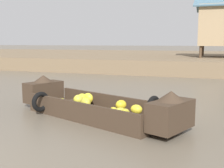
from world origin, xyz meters
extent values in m
plane|color=#665B4C|center=(0.00, 10.00, 0.00)|extent=(300.00, 300.00, 0.00)
cube|color=#756047|center=(0.00, 23.81, 0.43)|extent=(160.00, 20.00, 0.85)
cube|color=#3D2D21|center=(0.84, 4.60, 0.06)|extent=(3.92, 2.56, 0.12)
cube|color=#3D2D21|center=(1.06, 5.16, 0.30)|extent=(3.48, 1.44, 0.36)
cube|color=#3D2D21|center=(0.61, 4.04, 0.30)|extent=(3.48, 1.44, 0.36)
cube|color=#3D2D21|center=(2.81, 3.82, 0.41)|extent=(0.90, 1.21, 0.58)
cone|color=#3D2D21|center=(2.81, 3.82, 0.80)|extent=(0.73, 0.73, 0.20)
cube|color=#3D2D21|center=(-1.14, 5.38, 0.41)|extent=(0.90, 1.21, 0.58)
cone|color=#3D2D21|center=(-1.14, 5.38, 0.80)|extent=(0.73, 0.73, 0.20)
cube|color=#3D2D21|center=(0.10, 4.89, 0.32)|extent=(0.61, 1.15, 0.05)
torus|color=black|center=(2.26, 4.81, 0.34)|extent=(0.30, 0.53, 0.52)
torus|color=black|center=(-0.59, 4.39, 0.34)|extent=(0.30, 0.53, 0.52)
ellipsoid|color=gold|center=(-0.06, 4.55, 0.32)|extent=(0.38, 0.39, 0.22)
ellipsoid|color=yellow|center=(1.85, 3.83, 0.33)|extent=(0.28, 0.35, 0.23)
ellipsoid|color=yellow|center=(0.31, 4.97, 0.39)|extent=(0.35, 0.35, 0.23)
ellipsoid|color=yellow|center=(1.73, 3.85, 0.35)|extent=(0.33, 0.37, 0.24)
ellipsoid|color=gold|center=(1.81, 3.93, 0.34)|extent=(0.23, 0.29, 0.19)
ellipsoid|color=yellow|center=(1.53, 4.54, 0.38)|extent=(0.34, 0.34, 0.23)
ellipsoid|color=yellow|center=(0.45, 5.04, 0.38)|extent=(0.32, 0.25, 0.27)
ellipsoid|color=yellow|center=(1.52, 4.00, 0.34)|extent=(0.22, 0.27, 0.20)
ellipsoid|color=yellow|center=(1.94, 4.42, 0.33)|extent=(0.33, 0.29, 0.22)
ellipsoid|color=gold|center=(0.67, 4.40, 0.40)|extent=(0.38, 0.36, 0.25)
ellipsoid|color=yellow|center=(0.30, 4.76, 0.39)|extent=(0.29, 0.30, 0.25)
cylinder|color=#4C3826|center=(2.58, 17.82, 1.23)|extent=(0.16, 0.16, 0.76)
cylinder|color=#4C3826|center=(2.58, 20.83, 1.23)|extent=(0.16, 0.16, 0.76)
camera|label=1|loc=(3.63, -1.95, 1.85)|focal=47.10mm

